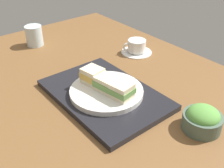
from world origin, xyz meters
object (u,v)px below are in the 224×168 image
Objects in this scene: sandwich_far at (122,91)px; sandwich_middle at (106,83)px; sandwich_plate at (107,91)px; salad_bowl at (202,119)px; drinking_glass at (34,36)px; coffee_cup at (136,47)px; sandwich_near at (93,75)px.

sandwich_middle is at bearing -171.87° from sandwich_far.
sandwich_middle is (0.00, 0.00, 3.19)cm from sandwich_plate.
sandwich_middle reaches higher than salad_bowl.
sandwich_middle is 0.83× the size of drinking_glass.
sandwich_far is 0.69× the size of salad_bowl.
coffee_cup is (-18.97, 31.14, -3.41)cm from sandwich_middle.
sandwich_plate is at bearing -0.70° from drinking_glass.
drinking_glass is at bearing -179.77° from sandwich_far.
coffee_cup is (-47.23, 19.53, -0.83)cm from salad_bowl.
salad_bowl is (21.97, 10.71, -2.63)cm from sandwich_far.
coffee_cup is at bearing 157.54° from salad_bowl.
coffee_cup reaches higher than sandwich_plate.
drinking_glass is at bearing 179.30° from sandwich_plate.
sandwich_middle is 53.80cm from drinking_glass.
sandwich_middle reaches higher than coffee_cup.
sandwich_far is at bearing -154.01° from salad_bowl.
drinking_glass is (-34.81, -30.48, 2.01)cm from coffee_cup.
sandwich_plate is 7.13cm from sandwich_far.
sandwich_far is 0.58× the size of coffee_cup.
coffee_cup is at bearing 121.35° from sandwich_plate.
drinking_glass is at bearing 179.30° from sandwich_middle.
salad_bowl is at bearing 19.90° from sandwich_near.
drinking_glass is at bearing -172.39° from salad_bowl.
sandwich_near is 0.99× the size of sandwich_far.
sandwich_far is at bearing 8.13° from sandwich_middle.
sandwich_near is 6.36cm from sandwich_middle.
sandwich_middle is (6.29, 0.90, -0.25)cm from sandwich_near.
coffee_cup is at bearing 111.59° from sandwich_near.
salad_bowl reaches higher than sandwich_plate.
sandwich_far reaches higher than sandwich_plate.
sandwich_plate is at bearing 8.13° from sandwich_near.
sandwich_plate is 2.17× the size of salad_bowl.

